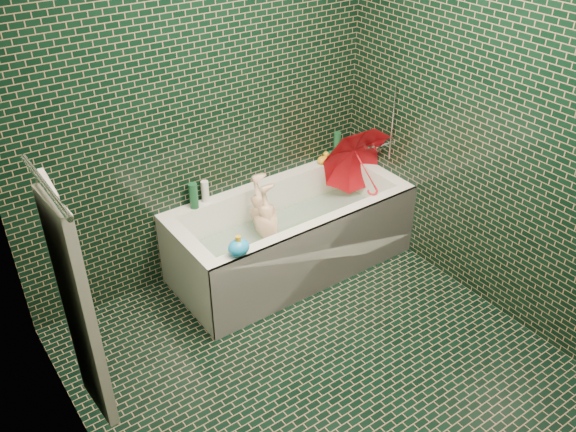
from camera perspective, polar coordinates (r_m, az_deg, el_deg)
floor at (r=3.72m, az=3.91°, el=-14.80°), size 2.80×2.80×0.00m
wall_back at (r=3.98m, az=-8.31°, el=10.41°), size 2.80×0.00×2.80m
wall_left at (r=2.44m, az=-19.68°, el=-7.22°), size 0.00×2.80×2.80m
wall_right at (r=3.81m, az=20.21°, el=7.67°), size 0.00×2.80×2.80m
bathtub at (r=4.39m, az=0.38°, el=-2.43°), size 1.70×0.75×0.55m
bath_mat at (r=4.43m, az=0.24°, el=-2.91°), size 1.35×0.47×0.01m
water at (r=4.35m, az=0.24°, el=-1.37°), size 1.48×0.53×0.00m
towel_rail at (r=2.47m, az=-21.80°, el=2.68°), size 0.02×0.58×0.02m
towel at (r=2.77m, az=-19.22°, el=-7.66°), size 0.08×0.44×1.12m
faucet at (r=4.57m, az=8.72°, el=6.85°), size 0.18×0.19×0.55m
child at (r=4.30m, az=-1.73°, el=-1.69°), size 0.95×0.56×0.30m
umbrella at (r=4.48m, az=7.27°, el=4.28°), size 0.85×0.81×0.73m
soap_bottle_a at (r=4.86m, az=5.83°, el=5.82°), size 0.11×0.11×0.25m
soap_bottle_b at (r=4.88m, az=5.62°, el=5.94°), size 0.10×0.11×0.19m
soap_bottle_c at (r=4.77m, az=4.73°, el=5.31°), size 0.16×0.16×0.16m
bottle_right_tall at (r=4.70m, az=4.60°, el=6.50°), size 0.06×0.06×0.23m
bottle_right_pump at (r=4.82m, az=5.96°, el=6.68°), size 0.05×0.05×0.17m
bottle_left_tall at (r=4.14m, az=-8.83°, el=1.88°), size 0.06×0.06×0.18m
bottle_left_short at (r=4.21m, az=-7.76°, el=2.29°), size 0.07×0.07×0.16m
rubber_duck at (r=4.68m, az=3.32°, el=5.35°), size 0.11×0.08×0.09m
bath_toy at (r=3.66m, az=-4.64°, el=-2.94°), size 0.17×0.15×0.13m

